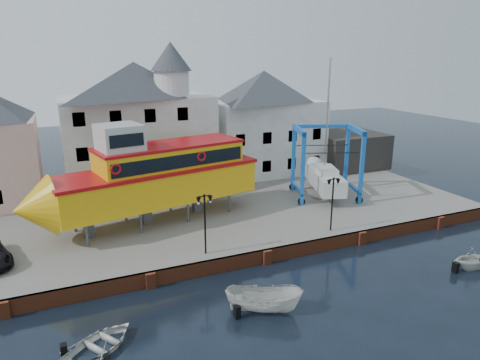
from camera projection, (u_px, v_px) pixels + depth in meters
name	position (u px, v px, depth m)	size (l,w,h in m)	color
ground	(267.00, 263.00, 29.42)	(140.00, 140.00, 0.00)	black
hardstanding	(213.00, 207.00, 38.98)	(44.00, 22.00, 1.00)	#666259
quay_wall	(266.00, 256.00, 29.37)	(44.00, 0.47, 1.00)	brown
building_white_main	(139.00, 124.00, 41.73)	(14.00, 8.30, 14.00)	beige
building_white_right	(263.00, 122.00, 47.73)	(12.00, 8.00, 11.20)	beige
shed_dark	(346.00, 150.00, 50.77)	(8.00, 7.00, 4.00)	#272321
lamp_post_left	(205.00, 209.00, 27.79)	(1.12, 0.32, 4.20)	black
lamp_post_right	(333.00, 190.00, 31.58)	(1.12, 0.32, 4.20)	black
tour_boat	(145.00, 177.00, 32.75)	(18.91, 8.04, 8.02)	#59595E
travel_lift	(323.00, 173.00, 40.36)	(7.05, 8.57, 12.60)	#0D5B9E
motorboat_a	(264.00, 311.00, 23.91)	(1.63, 4.33, 1.67)	beige
motorboat_c	(472.00, 268.00, 28.76)	(2.64, 3.06, 1.61)	beige
motorboat_d	(100.00, 349.00, 20.83)	(2.74, 3.83, 0.79)	beige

